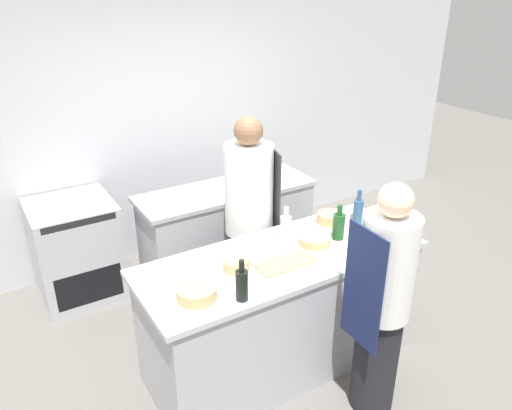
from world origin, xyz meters
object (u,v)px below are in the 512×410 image
at_px(bottle_vinegar, 397,230).
at_px(stockpot, 240,175).
at_px(cup, 349,216).
at_px(oven_range, 77,250).
at_px(bottle_sauce, 286,228).
at_px(bottle_water, 242,284).
at_px(bowl_mixing_large, 315,240).
at_px(bowl_ceramic_blue, 329,218).
at_px(bottle_olive_oil, 358,212).
at_px(bowl_prep_small, 236,264).
at_px(chef_at_prep_near, 382,304).
at_px(bottle_wine, 339,226).
at_px(bottle_cooking_oil, 374,232).
at_px(bowl_wooden_salad, 196,293).
at_px(chef_at_stove, 249,223).

xyz_separation_m(bottle_vinegar, stockpot, (-0.49, 1.48, 0.03)).
distance_m(bottle_vinegar, cup, 0.42).
bearing_deg(oven_range, bottle_sauce, -52.81).
relative_size(bottle_water, bowl_mixing_large, 1.16).
height_order(bottle_vinegar, stockpot, stockpot).
distance_m(oven_range, stockpot, 1.63).
height_order(bowl_ceramic_blue, stockpot, stockpot).
relative_size(oven_range, bottle_olive_oil, 2.94).
height_order(bottle_sauce, cup, bottle_sauce).
bearing_deg(bowl_mixing_large, bottle_water, -157.92).
height_order(bowl_prep_small, stockpot, stockpot).
distance_m(chef_at_prep_near, bottle_wine, 0.73).
relative_size(bottle_olive_oil, bottle_cooking_oil, 1.03).
xyz_separation_m(bottle_olive_oil, stockpot, (-0.37, 1.18, -0.02)).
bearing_deg(bottle_sauce, bottle_water, -144.18).
distance_m(oven_range, bottle_cooking_oil, 2.66).
distance_m(bottle_olive_oil, bowl_mixing_large, 0.46).
height_order(bottle_cooking_oil, bowl_ceramic_blue, bottle_cooking_oil).
bearing_deg(chef_at_prep_near, bowl_mixing_large, 2.84).
bearing_deg(bowl_wooden_salad, chef_at_stove, 43.34).
bearing_deg(bowl_mixing_large, bottle_cooking_oil, -38.73).
relative_size(bowl_mixing_large, bowl_prep_small, 1.32).
bearing_deg(bottle_vinegar, bottle_wine, 148.39).
distance_m(bottle_cooking_oil, bowl_wooden_salad, 1.35).
height_order(bowl_ceramic_blue, bowl_wooden_salad, bowl_ceramic_blue).
relative_size(bottle_vinegar, bowl_mixing_large, 0.77).
relative_size(bottle_olive_oil, bottle_water, 1.14).
distance_m(bottle_water, stockpot, 1.78).
relative_size(bottle_vinegar, cup, 2.39).
bearing_deg(bottle_wine, chef_at_stove, 119.54).
relative_size(bottle_cooking_oil, cup, 3.99).
relative_size(bowl_wooden_salad, stockpot, 0.98).
relative_size(oven_range, bottle_cooking_oil, 3.02).
bearing_deg(oven_range, cup, -40.46).
distance_m(bottle_sauce, bowl_ceramic_blue, 0.48).
height_order(chef_at_prep_near, bowl_ceramic_blue, chef_at_prep_near).
relative_size(bottle_wine, bottle_water, 0.99).
bearing_deg(bowl_wooden_salad, bottle_olive_oil, 8.18).
relative_size(oven_range, bowl_mixing_large, 3.89).
xyz_separation_m(bottle_cooking_oil, bowl_prep_small, (-0.98, 0.25, -0.08)).
height_order(chef_at_stove, cup, chef_at_stove).
bearing_deg(bowl_ceramic_blue, bottle_wine, -114.91).
xyz_separation_m(bottle_wine, bowl_mixing_large, (-0.20, 0.03, -0.08)).
distance_m(chef_at_prep_near, bowl_wooden_salad, 1.17).
distance_m(bottle_cooking_oil, bowl_ceramic_blue, 0.48).
height_order(chef_at_prep_near, bowl_mixing_large, chef_at_prep_near).
bearing_deg(bottle_vinegar, bottle_cooking_oil, -178.92).
distance_m(oven_range, bottle_vinegar, 2.81).
distance_m(bowl_mixing_large, cup, 0.49).
bearing_deg(bowl_prep_small, bowl_wooden_salad, -156.15).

